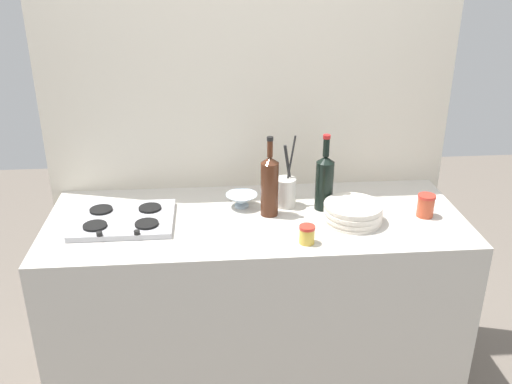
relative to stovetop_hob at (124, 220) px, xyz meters
The scene contains 11 objects.
ground_plane 1.07m from the stovetop_hob, ahead, with size 6.00×6.00×0.00m, color #6B6056.
counter_block 0.73m from the stovetop_hob, ahead, with size 1.80×0.70×0.90m, color beige.
backsplash_panel 0.77m from the stovetop_hob, 34.32° to the left, with size 1.90×0.06×2.56m, color beige.
stovetop_hob is the anchor object (origin of this frame).
plate_stack 0.97m from the stovetop_hob, ahead, with size 0.25×0.25×0.08m.
wine_bottle_leftmost 0.64m from the stovetop_hob, ahead, with size 0.08×0.08×0.36m.
wine_bottle_mid_left 0.88m from the stovetop_hob, ahead, with size 0.08×0.08×0.34m.
mixing_bowl 0.52m from the stovetop_hob, 13.06° to the left, with size 0.14×0.14×0.06m.
utensil_crock 0.72m from the stovetop_hob, ahead, with size 0.09×0.09×0.32m.
condiment_jar_front 1.30m from the stovetop_hob, ahead, with size 0.08×0.08×0.10m.
condiment_jar_rear 0.78m from the stovetop_hob, 17.72° to the right, with size 0.06×0.06×0.08m.
Camera 1 is at (-0.18, -2.18, 1.99)m, focal length 39.67 mm.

